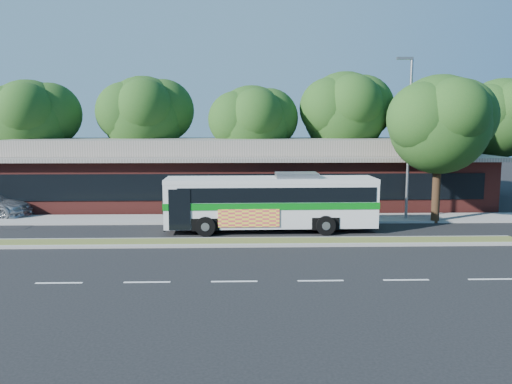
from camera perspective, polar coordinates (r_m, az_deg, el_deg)
The scene contains 13 objects.
ground at distance 22.33m, azimuth -2.31°, elevation -6.27°, with size 120.00×120.00×0.00m, color black.
median_strip at distance 22.90m, azimuth -2.29°, elevation -5.73°, with size 26.00×1.10×0.15m, color #565E27.
sidewalk at distance 28.57m, azimuth -2.16°, elevation -3.08°, with size 44.00×2.60×0.12m, color gray.
plaza_building at distance 34.82m, azimuth -2.07°, elevation 2.27°, with size 33.20×11.20×4.45m.
lamp_post at distance 29.20m, azimuth 17.03°, elevation 6.38°, with size 0.93×0.18×9.07m.
tree_bg_a at distance 39.71m, azimuth -23.82°, elevation 7.70°, with size 6.47×5.80×8.63m.
tree_bg_b at distance 38.45m, azimuth -12.01°, elevation 8.61°, with size 6.69×6.00×9.00m.
tree_bg_c at distance 36.83m, azimuth 0.13°, elevation 7.97°, with size 6.24×5.60×8.26m.
tree_bg_d at distance 38.72m, azimuth 10.70°, elevation 9.04°, with size 6.91×6.20×9.37m.
tree_bg_e at distance 39.44m, azimuth 19.57°, elevation 7.72°, with size 6.47×5.80×8.50m.
tree_bg_f at distance 42.86m, azimuth 26.69°, elevation 7.74°, with size 6.69×6.00×8.92m.
transit_bus at distance 25.35m, azimuth 1.79°, elevation -0.78°, with size 10.68×2.63×2.98m.
sidewalk_tree at distance 29.30m, azimuth 20.85°, elevation 7.47°, with size 5.98×5.36×8.09m.
Camera 1 is at (0.28, -21.68, 5.34)m, focal length 35.00 mm.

